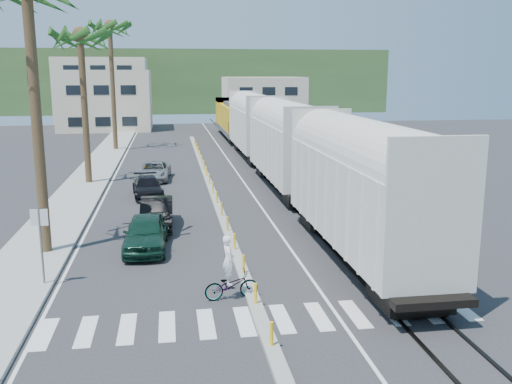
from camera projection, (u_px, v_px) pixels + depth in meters
ground at (251, 296)px, 19.84m from camera, size 140.00×140.00×0.00m
sidewalk at (92, 175)px, 42.76m from camera, size 3.00×90.00×0.15m
rails at (262, 165)px, 47.66m from camera, size 1.56×100.00×0.06m
median at (210, 185)px, 39.13m from camera, size 0.45×60.00×0.85m
crosswalk at (260, 320)px, 17.90m from camera, size 14.00×2.20×0.01m
lane_markings at (177, 174)px, 43.71m from camera, size 9.42×90.00×0.01m
freight_train at (271, 136)px, 43.15m from camera, size 3.00×60.94×5.85m
palm_trees at (84, 25)px, 38.39m from camera, size 3.50×37.20×13.75m
street_sign at (40, 235)px, 20.29m from camera, size 0.60×0.08×3.00m
buildings at (143, 95)px, 87.33m from camera, size 38.00×27.00×10.00m
hillside at (181, 81)px, 115.37m from camera, size 80.00×20.00×12.00m
car_lead at (146, 233)px, 24.89m from camera, size 2.09×4.62×1.53m
car_second at (157, 213)px, 28.44m from camera, size 1.70×4.55×1.48m
car_third at (148, 187)px, 35.63m from camera, size 2.64×4.67×1.25m
car_rear at (154, 171)px, 41.25m from camera, size 2.84×4.98×1.29m
cyclist at (231, 279)px, 19.47m from camera, size 1.19×2.06×2.26m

